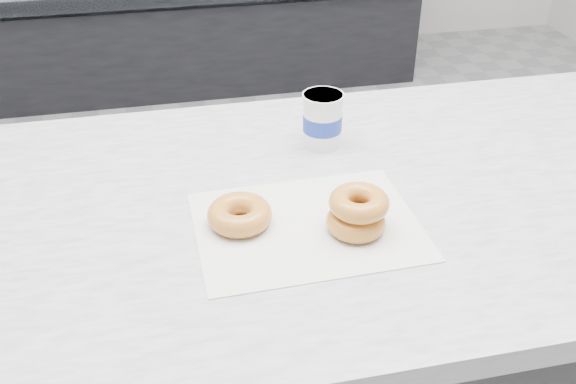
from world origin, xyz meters
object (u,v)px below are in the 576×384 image
counter (310,380)px  donut_stack (357,212)px  coffee_cup (322,119)px  donut_single (240,214)px

counter → donut_stack: size_ratio=32.18×
donut_stack → coffee_cup: (0.02, 0.27, 0.02)m
donut_stack → coffee_cup: bearing=86.3°
donut_single → donut_stack: (0.17, -0.05, 0.01)m
donut_single → donut_stack: size_ratio=1.05×
counter → donut_stack: donut_stack is taller
counter → coffee_cup: (0.06, 0.17, 0.50)m
donut_single → coffee_cup: 0.29m
counter → donut_stack: 0.49m
donut_single → coffee_cup: coffee_cup is taller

